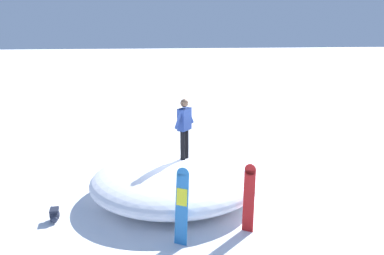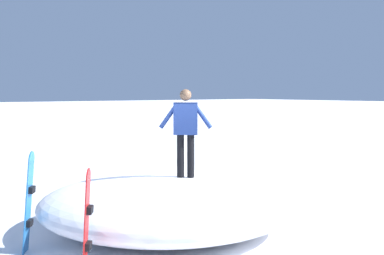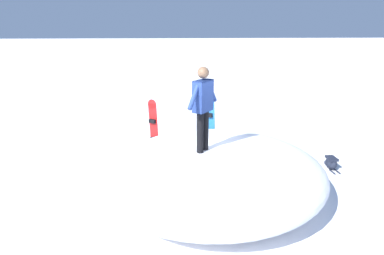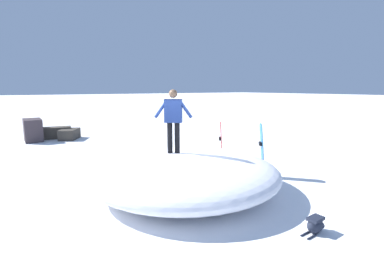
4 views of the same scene
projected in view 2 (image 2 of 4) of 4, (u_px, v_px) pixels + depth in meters
The scene contains 6 objects.
ground at pixel (164, 230), 9.46m from camera, with size 240.00×240.00×0.00m, color white.
snow_mound at pixel (169, 203), 9.46m from camera, with size 5.07×4.73×1.06m, color white.
snowboarder_standing at pixel (186, 127), 9.25m from camera, with size 0.86×0.71×1.72m.
snowboard_primary_upright at pixel (29, 200), 8.06m from camera, with size 0.32×0.34×1.74m.
snowboard_secondary_upright at pixel (87, 222), 6.95m from camera, with size 0.26×0.28×1.63m.
backpack_near at pixel (60, 199), 11.45m from camera, with size 0.58×0.25×0.32m.
Camera 2 is at (-5.21, -7.70, 2.73)m, focal length 44.66 mm.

